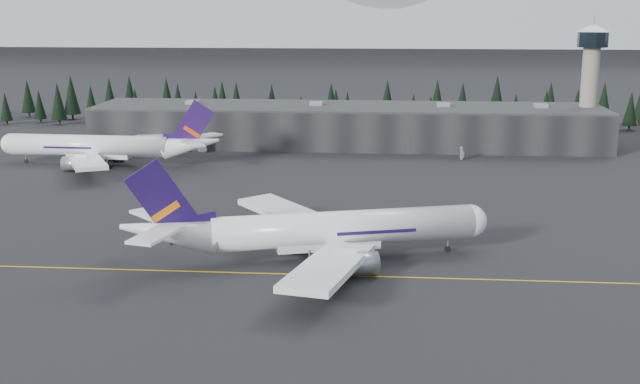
# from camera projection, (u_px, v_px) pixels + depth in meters

# --- Properties ---
(ground) EXTENTS (1400.00, 1400.00, 0.00)m
(ground) POSITION_uv_depth(u_px,v_px,m) (310.00, 271.00, 135.13)
(ground) COLOR black
(ground) RESTS_ON ground
(taxiline) EXTENTS (400.00, 0.40, 0.02)m
(taxiline) POSITION_uv_depth(u_px,v_px,m) (309.00, 275.00, 133.19)
(taxiline) COLOR gold
(taxiline) RESTS_ON ground
(terminal) EXTENTS (160.00, 30.00, 12.60)m
(terminal) POSITION_uv_depth(u_px,v_px,m) (347.00, 125.00, 254.96)
(terminal) COLOR black
(terminal) RESTS_ON ground
(control_tower) EXTENTS (10.00, 10.00, 37.70)m
(control_tower) POSITION_uv_depth(u_px,v_px,m) (590.00, 72.00, 247.87)
(control_tower) COLOR gray
(control_tower) RESTS_ON ground
(treeline) EXTENTS (360.00, 20.00, 15.00)m
(treeline) POSITION_uv_depth(u_px,v_px,m) (353.00, 107.00, 290.58)
(treeline) COLOR black
(treeline) RESTS_ON ground
(mountain_ridge) EXTENTS (4400.00, 900.00, 420.00)m
(mountain_ridge) POSITION_uv_depth(u_px,v_px,m) (379.00, 37.00, 1105.30)
(mountain_ridge) COLOR white
(mountain_ridge) RESTS_ON ground
(jet_main) EXTENTS (63.83, 57.92, 19.18)m
(jet_main) POSITION_uv_depth(u_px,v_px,m) (313.00, 230.00, 139.61)
(jet_main) COLOR white
(jet_main) RESTS_ON ground
(jet_parked) EXTENTS (63.51, 58.57, 18.66)m
(jet_parked) POSITION_uv_depth(u_px,v_px,m) (108.00, 146.00, 222.93)
(jet_parked) COLOR white
(jet_parked) RESTS_ON ground
(gse_vehicle_a) EXTENTS (2.61, 5.64, 1.57)m
(gse_vehicle_a) POSITION_uv_depth(u_px,v_px,m) (203.00, 150.00, 243.18)
(gse_vehicle_a) COLOR silver
(gse_vehicle_a) RESTS_ON ground
(gse_vehicle_b) EXTENTS (4.04, 1.81, 1.35)m
(gse_vehicle_b) POSITION_uv_depth(u_px,v_px,m) (462.00, 158.00, 231.47)
(gse_vehicle_b) COLOR silver
(gse_vehicle_b) RESTS_ON ground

